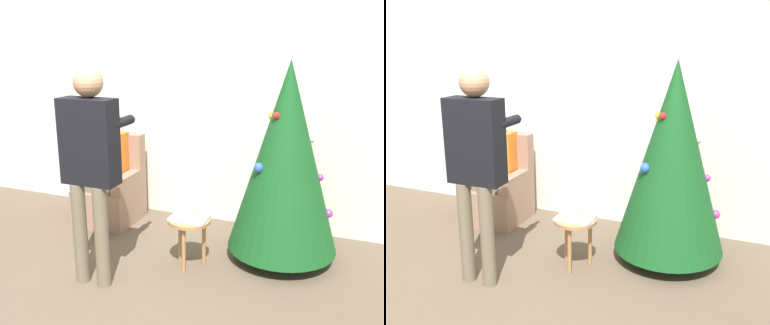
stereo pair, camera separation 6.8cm
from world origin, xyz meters
TOP-DOWN VIEW (x-y plane):
  - ground_plane at (0.00, 0.00)m, footprint 14.00×14.00m
  - wall_back at (0.00, 2.23)m, footprint 8.00×0.06m
  - christmas_tree at (1.18, 1.52)m, footprint 1.02×1.02m
  - armchair at (-0.84, 1.78)m, footprint 0.64×0.63m
  - person_seated at (-0.84, 1.75)m, footprint 0.36×0.46m
  - person_standing at (-0.24, 0.54)m, footprint 0.48×0.57m
  - side_stool at (0.42, 1.05)m, footprint 0.39×0.39m
  - laptop at (0.42, 1.05)m, footprint 0.34×0.23m

SIDE VIEW (x-z plane):
  - ground_plane at x=0.00m, z-range 0.00..0.00m
  - armchair at x=-0.84m, z-range -0.15..0.83m
  - side_stool at x=0.42m, z-range 0.15..0.62m
  - laptop at x=0.42m, z-range 0.47..0.49m
  - person_seated at x=-0.84m, z-range 0.05..1.27m
  - christmas_tree at x=1.18m, z-range 0.06..1.93m
  - person_standing at x=-0.24m, z-range 0.20..2.03m
  - wall_back at x=0.00m, z-range 0.00..2.70m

